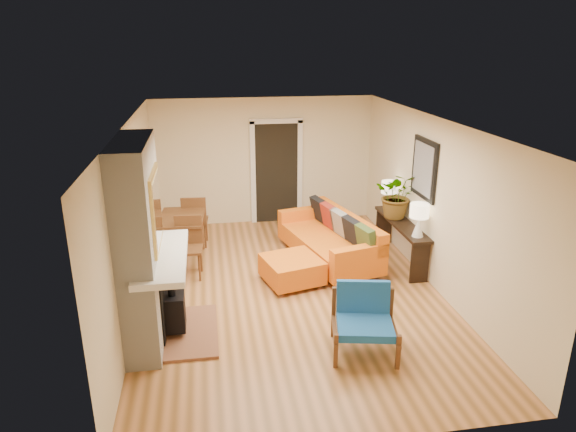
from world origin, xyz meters
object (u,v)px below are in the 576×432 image
object	(u,v)px
sofa	(333,239)
dining_table	(187,225)
lamp_near	(419,216)
lamp_far	(389,192)
ottoman	(292,269)
console_table	(401,230)
blue_chair	(364,316)
houseplant	(398,195)

from	to	relation	value
sofa	dining_table	world-z (taller)	dining_table
lamp_near	lamp_far	size ratio (longest dim) A/B	1.00
ottoman	console_table	size ratio (longest dim) A/B	0.55
ottoman	blue_chair	bearing A→B (deg)	-73.05
blue_chair	lamp_near	bearing A→B (deg)	51.42
lamp_far	houseplant	distance (m)	0.44
dining_table	lamp_near	distance (m)	3.90
ottoman	dining_table	distance (m)	2.07
ottoman	lamp_near	size ratio (longest dim) A/B	1.89
sofa	lamp_far	xyz separation A→B (m)	(1.14, 0.42, 0.67)
console_table	houseplant	world-z (taller)	houseplant
sofa	houseplant	distance (m)	1.36
ottoman	dining_table	bearing A→B (deg)	143.95
sofa	dining_table	xyz separation A→B (m)	(-2.50, 0.40, 0.26)
blue_chair	houseplant	size ratio (longest dim) A/B	1.11
sofa	console_table	size ratio (longest dim) A/B	1.31
console_table	ottoman	bearing A→B (deg)	-164.99
ottoman	lamp_far	size ratio (longest dim) A/B	1.89
ottoman	console_table	world-z (taller)	console_table
console_table	lamp_far	xyz separation A→B (m)	(0.00, 0.68, 0.49)
sofa	console_table	bearing A→B (deg)	-12.81
sofa	lamp_far	distance (m)	1.39
ottoman	houseplant	distance (m)	2.32
sofa	blue_chair	distance (m)	2.72
sofa	lamp_near	size ratio (longest dim) A/B	4.50
blue_chair	lamp_far	xyz separation A→B (m)	(1.42, 3.13, 0.62)
sofa	console_table	distance (m)	1.18
lamp_far	dining_table	bearing A→B (deg)	-179.65
sofa	console_table	world-z (taller)	sofa
console_table	houseplant	bearing A→B (deg)	92.31
blue_chair	console_table	bearing A→B (deg)	59.91
ottoman	lamp_far	xyz separation A→B (m)	(2.00, 1.22, 0.82)
lamp_far	ottoman	bearing A→B (deg)	-148.70
dining_table	lamp_near	bearing A→B (deg)	-20.03
ottoman	blue_chair	world-z (taller)	blue_chair
ottoman	lamp_near	xyz separation A→B (m)	(2.00, -0.13, 0.82)
ottoman	houseplant	size ratio (longest dim) A/B	1.23
lamp_far	houseplant	bearing A→B (deg)	-91.33
dining_table	console_table	size ratio (longest dim) A/B	1.01
dining_table	lamp_near	world-z (taller)	lamp_near
ottoman	console_table	xyz separation A→B (m)	(2.00, 0.54, 0.33)
blue_chair	dining_table	world-z (taller)	dining_table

